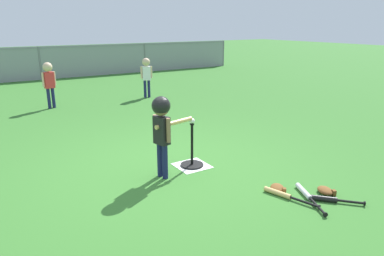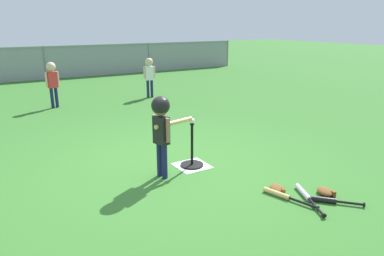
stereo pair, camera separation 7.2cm
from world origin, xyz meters
name	(u,v)px [view 1 (the left image)]	position (x,y,z in m)	size (l,w,h in m)	color
ground_plane	(170,167)	(0.00, 0.00, 0.00)	(60.00, 60.00, 0.00)	#336B28
home_plate	(192,165)	(0.30, -0.11, 0.00)	(0.44, 0.44, 0.01)	white
batting_tee	(192,159)	(0.30, -0.11, 0.09)	(0.32, 0.32, 0.61)	black
baseball_on_tee	(192,121)	(0.30, -0.11, 0.65)	(0.07, 0.07, 0.07)	white
batter_child	(162,121)	(-0.21, -0.23, 0.76)	(0.62, 0.30, 1.06)	#191E4C
fielder_deep_center	(49,79)	(-0.62, 4.60, 0.68)	(0.31, 0.21, 1.06)	#191E4C
fielder_deep_left	(146,72)	(1.81, 4.54, 0.67)	(0.30, 0.21, 1.04)	#191E4C
spare_bat_silver	(306,194)	(0.91, -1.59, 0.03)	(0.35, 0.66, 0.06)	silver
spare_bat_wood	(283,195)	(0.68, -1.45, 0.03)	(0.24, 0.65, 0.06)	#DBB266
spare_bat_black	(330,199)	(1.04, -1.81, 0.03)	(0.43, 0.45, 0.06)	black
glove_by_plate	(325,191)	(1.17, -1.65, 0.04)	(0.24, 0.27, 0.07)	brown
glove_near_bats	(278,188)	(0.75, -1.30, 0.04)	(0.26, 0.27, 0.07)	brown
outfield_fence	(40,62)	(0.00, 9.35, 0.62)	(16.06, 0.06, 1.15)	slate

